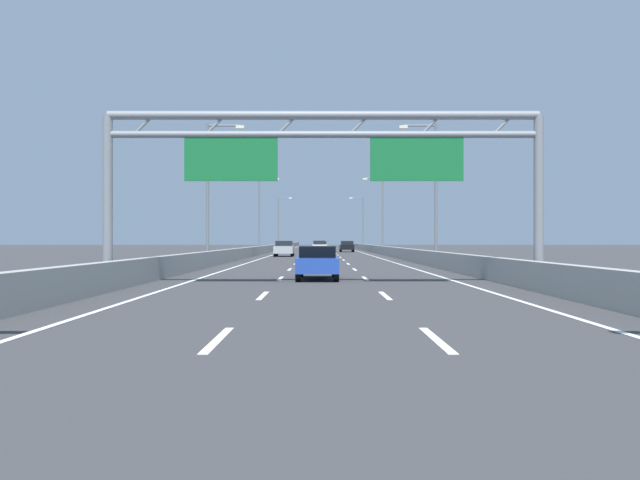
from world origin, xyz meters
TOP-DOWN VIEW (x-y plane):
  - ground_plane at (0.00, 100.00)m, footprint 260.00×260.00m
  - lane_dash_left_1 at (-1.80, 12.50)m, footprint 0.16×3.00m
  - lane_dash_left_2 at (-1.80, 21.50)m, footprint 0.16×3.00m
  - lane_dash_left_3 at (-1.80, 30.50)m, footprint 0.16×3.00m
  - lane_dash_left_4 at (-1.80, 39.50)m, footprint 0.16×3.00m
  - lane_dash_left_5 at (-1.80, 48.50)m, footprint 0.16×3.00m
  - lane_dash_left_6 at (-1.80, 57.50)m, footprint 0.16×3.00m
  - lane_dash_left_7 at (-1.80, 66.50)m, footprint 0.16×3.00m
  - lane_dash_left_8 at (-1.80, 75.50)m, footprint 0.16×3.00m
  - lane_dash_left_9 at (-1.80, 84.50)m, footprint 0.16×3.00m
  - lane_dash_left_10 at (-1.80, 93.50)m, footprint 0.16×3.00m
  - lane_dash_left_11 at (-1.80, 102.50)m, footprint 0.16×3.00m
  - lane_dash_left_12 at (-1.80, 111.50)m, footprint 0.16×3.00m
  - lane_dash_left_13 at (-1.80, 120.50)m, footprint 0.16×3.00m
  - lane_dash_left_14 at (-1.80, 129.50)m, footprint 0.16×3.00m
  - lane_dash_left_15 at (-1.80, 138.50)m, footprint 0.16×3.00m
  - lane_dash_left_16 at (-1.80, 147.50)m, footprint 0.16×3.00m
  - lane_dash_left_17 at (-1.80, 156.50)m, footprint 0.16×3.00m
  - lane_dash_right_1 at (1.80, 12.50)m, footprint 0.16×3.00m
  - lane_dash_right_2 at (1.80, 21.50)m, footprint 0.16×3.00m
  - lane_dash_right_3 at (1.80, 30.50)m, footprint 0.16×3.00m
  - lane_dash_right_4 at (1.80, 39.50)m, footprint 0.16×3.00m
  - lane_dash_right_5 at (1.80, 48.50)m, footprint 0.16×3.00m
  - lane_dash_right_6 at (1.80, 57.50)m, footprint 0.16×3.00m
  - lane_dash_right_7 at (1.80, 66.50)m, footprint 0.16×3.00m
  - lane_dash_right_8 at (1.80, 75.50)m, footprint 0.16×3.00m
  - lane_dash_right_9 at (1.80, 84.50)m, footprint 0.16×3.00m
  - lane_dash_right_10 at (1.80, 93.50)m, footprint 0.16×3.00m
  - lane_dash_right_11 at (1.80, 102.50)m, footprint 0.16×3.00m
  - lane_dash_right_12 at (1.80, 111.50)m, footprint 0.16×3.00m
  - lane_dash_right_13 at (1.80, 120.50)m, footprint 0.16×3.00m
  - lane_dash_right_14 at (1.80, 129.50)m, footprint 0.16×3.00m
  - lane_dash_right_15 at (1.80, 138.50)m, footprint 0.16×3.00m
  - lane_dash_right_16 at (1.80, 147.50)m, footprint 0.16×3.00m
  - lane_dash_right_17 at (1.80, 156.50)m, footprint 0.16×3.00m
  - edge_line_left at (-5.25, 88.00)m, footprint 0.16×176.00m
  - edge_line_right at (5.25, 88.00)m, footprint 0.16×176.00m
  - barrier_left at (-6.90, 110.00)m, footprint 0.45×220.00m
  - barrier_right at (6.90, 110.00)m, footprint 0.45×220.00m
  - sign_gantry at (0.01, 26.42)m, footprint 16.12×0.36m
  - streetlamp_left_mid at (-7.47, 47.81)m, footprint 2.58×0.28m
  - streetlamp_right_mid at (7.47, 47.81)m, footprint 2.58×0.28m
  - streetlamp_left_far at (-7.47, 87.59)m, footprint 2.58×0.28m
  - streetlamp_right_far at (7.47, 87.59)m, footprint 2.58×0.28m
  - streetlamp_left_distant at (-7.47, 127.38)m, footprint 2.58×0.28m
  - streetlamp_right_distant at (7.47, 127.38)m, footprint 2.58×0.28m
  - white_car at (-0.21, 93.53)m, footprint 1.78×4.63m
  - yellow_car at (0.04, 104.39)m, footprint 1.81×4.27m
  - blue_car at (-0.23, 30.19)m, footprint 1.71×4.66m
  - silver_car at (-3.69, 70.05)m, footprint 1.87×4.65m
  - black_car at (3.53, 95.50)m, footprint 1.90×4.55m

SIDE VIEW (x-z plane):
  - ground_plane at x=0.00m, z-range 0.00..0.00m
  - lane_dash_left_1 at x=-1.80m, z-range 0.00..0.01m
  - lane_dash_left_2 at x=-1.80m, z-range 0.00..0.01m
  - lane_dash_left_3 at x=-1.80m, z-range 0.00..0.01m
  - lane_dash_left_4 at x=-1.80m, z-range 0.00..0.01m
  - lane_dash_left_5 at x=-1.80m, z-range 0.00..0.01m
  - lane_dash_left_6 at x=-1.80m, z-range 0.00..0.01m
  - lane_dash_left_7 at x=-1.80m, z-range 0.00..0.01m
  - lane_dash_left_8 at x=-1.80m, z-range 0.00..0.01m
  - lane_dash_left_9 at x=-1.80m, z-range 0.00..0.01m
  - lane_dash_left_10 at x=-1.80m, z-range 0.00..0.01m
  - lane_dash_left_11 at x=-1.80m, z-range 0.00..0.01m
  - lane_dash_left_12 at x=-1.80m, z-range 0.00..0.01m
  - lane_dash_left_13 at x=-1.80m, z-range 0.00..0.01m
  - lane_dash_left_14 at x=-1.80m, z-range 0.00..0.01m
  - lane_dash_left_15 at x=-1.80m, z-range 0.00..0.01m
  - lane_dash_left_16 at x=-1.80m, z-range 0.00..0.01m
  - lane_dash_left_17 at x=-1.80m, z-range 0.00..0.01m
  - lane_dash_right_1 at x=1.80m, z-range 0.00..0.01m
  - lane_dash_right_2 at x=1.80m, z-range 0.00..0.01m
  - lane_dash_right_3 at x=1.80m, z-range 0.00..0.01m
  - lane_dash_right_4 at x=1.80m, z-range 0.00..0.01m
  - lane_dash_right_5 at x=1.80m, z-range 0.00..0.01m
  - lane_dash_right_6 at x=1.80m, z-range 0.00..0.01m
  - lane_dash_right_7 at x=1.80m, z-range 0.00..0.01m
  - lane_dash_right_8 at x=1.80m, z-range 0.00..0.01m
  - lane_dash_right_9 at x=1.80m, z-range 0.00..0.01m
  - lane_dash_right_10 at x=1.80m, z-range 0.00..0.01m
  - lane_dash_right_11 at x=1.80m, z-range 0.00..0.01m
  - lane_dash_right_12 at x=1.80m, z-range 0.00..0.01m
  - lane_dash_right_13 at x=1.80m, z-range 0.00..0.01m
  - lane_dash_right_14 at x=1.80m, z-range 0.00..0.01m
  - lane_dash_right_15 at x=1.80m, z-range 0.00..0.01m
  - lane_dash_right_16 at x=1.80m, z-range 0.00..0.01m
  - lane_dash_right_17 at x=1.80m, z-range 0.00..0.01m
  - edge_line_left at x=-5.25m, z-range 0.00..0.01m
  - edge_line_right at x=5.25m, z-range 0.00..0.01m
  - barrier_left at x=-6.90m, z-range 0.00..0.95m
  - barrier_right at x=6.90m, z-range 0.00..0.95m
  - blue_car at x=-0.23m, z-range 0.03..1.42m
  - yellow_car at x=0.04m, z-range 0.03..1.47m
  - black_car at x=3.53m, z-range 0.02..1.52m
  - white_car at x=-0.21m, z-range 0.02..1.56m
  - silver_car at x=-3.69m, z-range 0.02..1.56m
  - sign_gantry at x=0.01m, z-range 1.63..7.99m
  - streetlamp_left_mid at x=-7.47m, z-range 0.65..10.15m
  - streetlamp_right_mid at x=7.47m, z-range 0.65..10.15m
  - streetlamp_left_far at x=-7.47m, z-range 0.65..10.15m
  - streetlamp_right_far at x=7.47m, z-range 0.65..10.15m
  - streetlamp_left_distant at x=-7.47m, z-range 0.65..10.15m
  - streetlamp_right_distant at x=7.47m, z-range 0.65..10.15m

